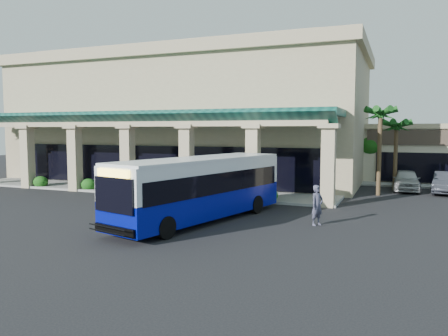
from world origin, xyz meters
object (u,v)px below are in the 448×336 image
at_px(transit_bus, 201,189).
at_px(pedestrian, 317,205).
at_px(car_silver, 406,180).
at_px(car_white, 447,183).

height_order(transit_bus, pedestrian, transit_bus).
bearing_deg(transit_bus, car_silver, 72.78).
bearing_deg(car_silver, transit_bus, -124.05).
distance_m(pedestrian, car_white, 15.07).
bearing_deg(car_silver, pedestrian, -108.10).
xyz_separation_m(car_silver, car_white, (2.60, -0.46, -0.02)).
height_order(transit_bus, car_silver, transit_bus).
distance_m(car_silver, car_white, 2.64).
bearing_deg(car_white, pedestrian, -108.17).
distance_m(pedestrian, car_silver, 14.57).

